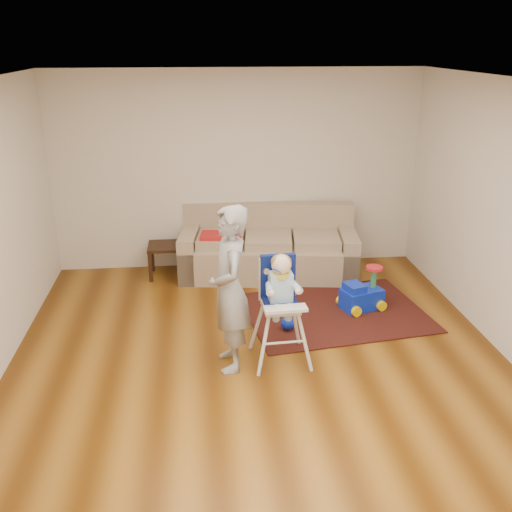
{
  "coord_description": "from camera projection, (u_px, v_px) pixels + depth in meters",
  "views": [
    {
      "loc": [
        -0.57,
        -4.91,
        3.04
      ],
      "look_at": [
        0.0,
        0.4,
        1.0
      ],
      "focal_mm": 40.0,
      "sensor_mm": 36.0,
      "label": 1
    }
  ],
  "objects": [
    {
      "name": "sofa",
      "position": [
        268.0,
        243.0,
        7.71
      ],
      "size": [
        2.46,
        1.26,
        0.91
      ],
      "rotation": [
        0.0,
        0.0,
        -0.13
      ],
      "color": "#9C856A",
      "rests_on": "ground"
    },
    {
      "name": "ground",
      "position": [
        260.0,
        363.0,
        5.7
      ],
      "size": [
        5.5,
        5.5,
        0.0
      ],
      "primitive_type": "plane",
      "color": "#4F2907",
      "rests_on": "ground"
    },
    {
      "name": "side_table",
      "position": [
        166.0,
        260.0,
        7.74
      ],
      "size": [
        0.45,
        0.45,
        0.45
      ],
      "primitive_type": null,
      "color": "black",
      "rests_on": "ground"
    },
    {
      "name": "high_chair",
      "position": [
        281.0,
        310.0,
        5.58
      ],
      "size": [
        0.55,
        0.55,
        1.14
      ],
      "rotation": [
        0.0,
        0.0,
        0.05
      ],
      "color": "silver",
      "rests_on": "ground"
    },
    {
      "name": "toy_ball",
      "position": [
        288.0,
        323.0,
        6.31
      ],
      "size": [
        0.16,
        0.16,
        0.16
      ],
      "primitive_type": "sphere",
      "color": "#0E2CCD",
      "rests_on": "area_rug"
    },
    {
      "name": "area_rug",
      "position": [
        335.0,
        312.0,
        6.75
      ],
      "size": [
        2.24,
        1.8,
        0.02
      ],
      "primitive_type": "cube",
      "rotation": [
        0.0,
        0.0,
        0.14
      ],
      "color": "black",
      "rests_on": "ground"
    },
    {
      "name": "room_envelope",
      "position": [
        255.0,
        167.0,
        5.52
      ],
      "size": [
        5.04,
        5.52,
        2.72
      ],
      "color": "beige",
      "rests_on": "ground"
    },
    {
      "name": "ride_on_toy",
      "position": [
        362.0,
        288.0,
        6.75
      ],
      "size": [
        0.55,
        0.47,
        0.51
      ],
      "primitive_type": null,
      "rotation": [
        0.0,
        0.0,
        0.32
      ],
      "color": "#0E2CCD",
      "rests_on": "area_rug"
    },
    {
      "name": "adult",
      "position": [
        230.0,
        289.0,
        5.39
      ],
      "size": [
        0.44,
        0.63,
        1.64
      ],
      "primitive_type": "imported",
      "rotation": [
        0.0,
        0.0,
        -1.49
      ],
      "color": "gray",
      "rests_on": "ground"
    }
  ]
}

